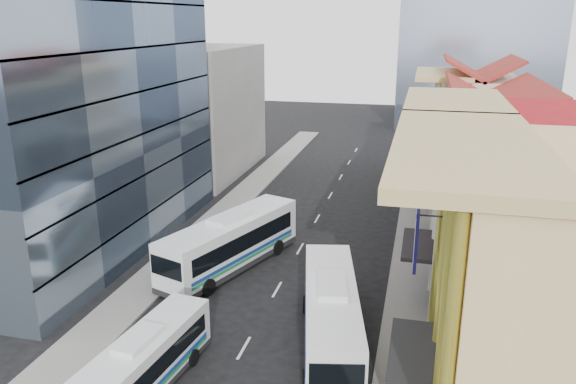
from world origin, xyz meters
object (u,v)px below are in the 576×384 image
(office_tower, at_px, (58,47))
(bus_left_near, at_px, (141,365))
(shophouse_tan, at_px, (551,304))
(bus_left_far, at_px, (231,241))
(bus_right, at_px, (331,314))

(office_tower, relative_size, bus_left_near, 3.12)
(shophouse_tan, relative_size, office_tower, 0.47)
(shophouse_tan, distance_m, bus_left_far, 22.30)
(office_tower, bearing_deg, shophouse_tan, -24.30)
(office_tower, distance_m, bus_left_far, 18.43)
(shophouse_tan, bearing_deg, office_tower, 155.70)
(office_tower, xyz_separation_m, bus_left_far, (12.99, -1.46, -12.99))
(bus_left_near, xyz_separation_m, bus_right, (7.89, 6.15, 0.36))
(office_tower, bearing_deg, bus_left_far, -6.43)
(shophouse_tan, height_order, office_tower, office_tower)
(shophouse_tan, distance_m, bus_left_near, 18.08)
(office_tower, relative_size, bus_right, 2.53)
(office_tower, height_order, bus_left_far, office_tower)
(bus_left_near, bearing_deg, bus_right, 44.44)
(shophouse_tan, distance_m, bus_right, 11.26)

